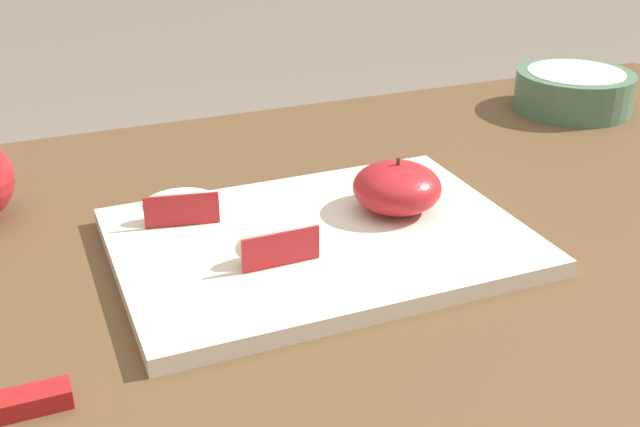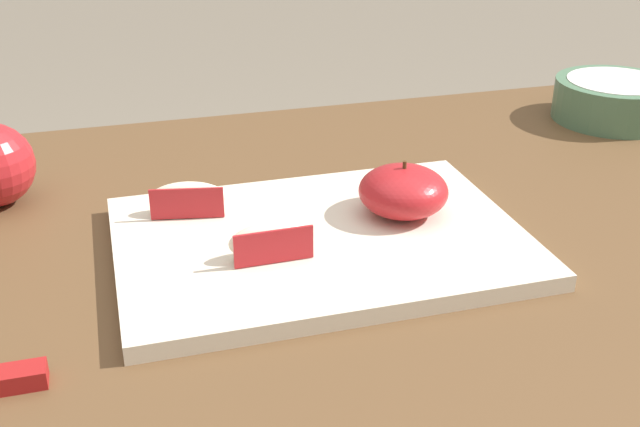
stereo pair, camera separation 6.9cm
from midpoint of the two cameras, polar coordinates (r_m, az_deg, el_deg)
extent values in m
cube|color=brown|center=(0.70, 0.98, -4.50)|extent=(1.49, 0.81, 0.03)
cube|color=brown|center=(1.46, 23.35, -6.80)|extent=(0.06, 0.06, 0.74)
cube|color=beige|center=(0.71, 2.81, -2.10)|extent=(0.36, 0.26, 0.02)
ellipsoid|color=#B21E23|center=(0.74, 8.77, 1.56)|extent=(0.08, 0.08, 0.05)
cylinder|color=#4C3319|center=(0.73, 8.90, 3.36)|extent=(0.00, 0.00, 0.01)
ellipsoid|color=#F4EACC|center=(0.66, -0.65, -2.00)|extent=(0.07, 0.02, 0.03)
cube|color=#B21E23|center=(0.65, -0.32, -2.51)|extent=(0.07, 0.00, 0.03)
ellipsoid|color=#F4EACC|center=(0.74, -6.97, 1.10)|extent=(0.07, 0.04, 0.03)
cube|color=#B21E23|center=(0.73, -6.99, 0.67)|extent=(0.07, 0.02, 0.03)
cylinder|color=#4C7556|center=(1.11, 22.38, 7.59)|extent=(0.15, 0.15, 0.05)
cylinder|color=white|center=(1.10, 22.43, 7.89)|extent=(0.13, 0.13, 0.04)
camera|label=1|loc=(0.03, -87.14, 1.40)|focal=43.97mm
camera|label=2|loc=(0.03, 92.86, -1.40)|focal=43.97mm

